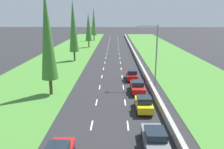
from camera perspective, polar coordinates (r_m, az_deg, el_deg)
name	(u,v)px	position (r m, az deg, el deg)	size (l,w,h in m)	color
ground_plane	(113,56)	(59.94, 0.24, 4.71)	(300.00, 300.00, 0.00)	#28282B
grass_verge_left	(65,56)	(61.35, -11.70, 4.66)	(14.00, 140.00, 0.04)	#478433
grass_verge_right	(168,56)	(61.52, 13.77, 4.57)	(14.00, 140.00, 0.04)	#478433
median_barrier	(135,54)	(60.09, 5.70, 5.07)	(0.44, 120.00, 0.85)	#9E9B93
lane_markings	(113,56)	(59.94, 0.24, 4.72)	(3.64, 116.00, 0.01)	white
grey_sedan_right_lane	(155,139)	(19.08, 10.66, -15.56)	(1.82, 4.50, 1.64)	slate
yellow_hatchback_right_lane	(144,104)	(25.61, 7.94, -7.26)	(1.74, 3.90, 1.72)	yellow
red_sedan_right_lane	(137,87)	(31.55, 6.39, -3.01)	(1.82, 4.50, 1.64)	red
red_hatchback_right_lane	(132,75)	(37.39, 4.98, -0.13)	(1.74, 3.90, 1.72)	red
poplar_tree_second	(47,35)	(30.21, -15.91, 9.44)	(2.14, 2.14, 13.66)	#4C3823
poplar_tree_third	(73,26)	(53.06, -9.67, 11.84)	(2.14, 2.14, 13.76)	#4C3823
poplar_tree_fourth	(88,27)	(75.50, -5.92, 11.75)	(2.08, 2.08, 11.16)	#4C3823
poplar_tree_fifth	(94,22)	(96.38, -4.59, 12.98)	(2.13, 2.13, 13.15)	#4C3823
street_light_mast	(154,51)	(34.08, 10.52, 5.79)	(3.20, 0.28, 9.00)	gray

